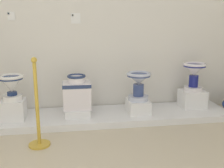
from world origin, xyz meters
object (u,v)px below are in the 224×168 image
at_px(antique_toilet_tall_cobalt, 139,82).
at_px(antique_toilet_slender_white, 11,85).
at_px(antique_toilet_central_ornate, 77,92).
at_px(antique_toilet_pale_glazed, 194,72).
at_px(plinth_block_slender_white, 14,110).
at_px(plinth_block_pale_glazed, 192,99).
at_px(info_placard_first, 11,16).
at_px(plinth_block_tall_cobalt, 138,106).
at_px(info_placard_second, 76,18).
at_px(plinth_block_central_ornate, 78,111).
at_px(stanchion_post_near_left, 38,119).

bearing_deg(antique_toilet_tall_cobalt, antique_toilet_slender_white, -179.08).
bearing_deg(antique_toilet_central_ornate, antique_toilet_pale_glazed, 3.10).
height_order(plinth_block_slender_white, plinth_block_pale_glazed, plinth_block_slender_white).
bearing_deg(plinth_block_slender_white, plinth_block_pale_glazed, 3.57).
xyz_separation_m(antique_toilet_tall_cobalt, antique_toilet_pale_glazed, (0.89, 0.14, 0.09)).
bearing_deg(info_placard_first, plinth_block_pale_glazed, -6.41).
relative_size(antique_toilet_slender_white, plinth_block_tall_cobalt, 0.91).
bearing_deg(antique_toilet_pale_glazed, antique_toilet_slender_white, -176.43).
distance_m(plinth_block_pale_glazed, antique_toilet_pale_glazed, 0.41).
bearing_deg(antique_toilet_tall_cobalt, plinth_block_tall_cobalt, 0.00).
distance_m(antique_toilet_pale_glazed, info_placard_second, 1.93).
height_order(plinth_block_tall_cobalt, info_placard_first, info_placard_first).
distance_m(antique_toilet_tall_cobalt, antique_toilet_pale_glazed, 0.91).
distance_m(plinth_block_central_ornate, antique_toilet_pale_glazed, 1.83).
height_order(plinth_block_slender_white, info_placard_second, info_placard_second).
bearing_deg(info_placard_first, plinth_block_central_ornate, -24.15).
distance_m(plinth_block_central_ornate, info_placard_second, 1.34).
xyz_separation_m(plinth_block_pale_glazed, info_placard_first, (-2.63, 0.30, 1.23)).
distance_m(plinth_block_slender_white, antique_toilet_pale_glazed, 2.64).
height_order(plinth_block_central_ornate, antique_toilet_tall_cobalt, antique_toilet_tall_cobalt).
bearing_deg(antique_toilet_pale_glazed, info_placard_first, 173.59).
bearing_deg(antique_toilet_tall_cobalt, plinth_block_slender_white, -179.08).
xyz_separation_m(plinth_block_slender_white, antique_toilet_central_ornate, (0.85, 0.07, 0.19)).
distance_m(plinth_block_pale_glazed, info_placard_first, 2.92).
xyz_separation_m(plinth_block_tall_cobalt, antique_toilet_tall_cobalt, (0.00, 0.00, 0.36)).
bearing_deg(stanchion_post_near_left, plinth_block_pale_glazed, 20.40).
bearing_deg(antique_toilet_slender_white, info_placard_first, 93.11).
xyz_separation_m(plinth_block_tall_cobalt, plinth_block_pale_glazed, (0.89, 0.14, 0.04)).
relative_size(plinth_block_tall_cobalt, stanchion_post_near_left, 0.37).
xyz_separation_m(plinth_block_central_ornate, plinth_block_pale_glazed, (1.76, 0.10, 0.08)).
bearing_deg(stanchion_post_near_left, plinth_block_slender_white, 120.96).
distance_m(plinth_block_tall_cobalt, antique_toilet_tall_cobalt, 0.36).
relative_size(plinth_block_central_ornate, stanchion_post_near_left, 0.40).
xyz_separation_m(plinth_block_central_ornate, info_placard_second, (0.02, 0.39, 1.28)).
relative_size(plinth_block_slender_white, antique_toilet_slender_white, 0.90).
bearing_deg(antique_toilet_central_ornate, info_placard_second, 86.82).
bearing_deg(info_placard_second, plinth_block_pale_glazed, -9.66).
xyz_separation_m(info_placard_second, stanchion_post_near_left, (-0.47, -1.12, -1.11)).
xyz_separation_m(antique_toilet_slender_white, antique_toilet_central_ornate, (0.85, 0.07, -0.15)).
height_order(antique_toilet_slender_white, antique_toilet_central_ornate, antique_toilet_slender_white).
distance_m(plinth_block_central_ornate, plinth_block_tall_cobalt, 0.87).
xyz_separation_m(antique_toilet_tall_cobalt, info_placard_first, (-1.74, 0.43, 0.91)).
height_order(antique_toilet_slender_white, plinth_block_tall_cobalt, antique_toilet_slender_white).
bearing_deg(antique_toilet_pale_glazed, plinth_block_pale_glazed, 180.00).
height_order(antique_toilet_central_ornate, info_placard_first, info_placard_first).
bearing_deg(stanchion_post_near_left, plinth_block_tall_cobalt, 27.50).
bearing_deg(plinth_block_central_ornate, antique_toilet_tall_cobalt, -2.62).
relative_size(antique_toilet_slender_white, plinth_block_pale_glazed, 0.92).
xyz_separation_m(antique_toilet_central_ornate, stanchion_post_near_left, (-0.45, -0.73, -0.11)).
bearing_deg(info_placard_second, plinth_block_central_ornate, -93.18).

